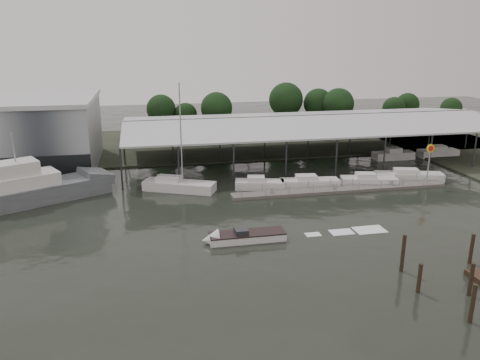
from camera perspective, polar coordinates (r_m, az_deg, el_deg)
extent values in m
plane|color=black|center=(47.01, 0.05, -6.24)|extent=(200.00, 200.00, 0.00)
cube|color=#373C2D|center=(86.79, -5.60, 4.47)|extent=(140.00, 30.00, 0.30)
cube|color=#969C9F|center=(76.08, -26.18, 4.88)|extent=(24.00, 20.00, 10.00)
cube|color=silver|center=(75.34, -26.68, 8.75)|extent=(24.50, 20.50, 0.60)
cube|color=#2C2F31|center=(75.86, 8.44, 7.73)|extent=(58.00, 0.40, 0.30)
cylinder|color=#2C2F31|center=(61.00, -14.28, 1.37)|extent=(0.24, 0.24, 5.50)
cylinder|color=#2C2F31|center=(83.43, -13.72, 5.44)|extent=(0.24, 0.24, 5.50)
cylinder|color=#2C2F31|center=(99.76, 21.99, 6.49)|extent=(0.24, 0.24, 5.50)
cube|color=#68635C|center=(60.33, 12.17, -1.18)|extent=(28.00, 2.00, 0.40)
cylinder|color=#979A9C|center=(55.46, 0.17, -1.73)|extent=(0.10, 0.10, 1.20)
cylinder|color=#979A9C|center=(67.09, 22.12, 0.29)|extent=(0.10, 0.10, 1.20)
cube|color=#979A9C|center=(59.80, 11.32, -0.79)|extent=(0.30, 0.30, 0.70)
cylinder|color=#979A9C|center=(65.40, 21.98, 1.45)|extent=(0.16, 0.16, 5.00)
cylinder|color=yellow|center=(64.84, 22.21, 3.58)|extent=(1.10, 0.12, 1.10)
cylinder|color=red|center=(64.79, 22.25, 3.57)|extent=(0.70, 0.05, 0.70)
cube|color=gray|center=(109.43, 24.35, 6.62)|extent=(10.00, 8.00, 4.00)
cube|color=slate|center=(59.90, -24.18, -1.73)|extent=(18.26, 12.54, 2.40)
cube|color=slate|center=(61.99, -17.20, 0.55)|extent=(5.11, 5.50, 1.86)
cube|color=silver|center=(59.16, -25.40, -0.29)|extent=(9.35, 7.35, 1.80)
cube|color=silver|center=(58.74, -25.60, 1.30)|extent=(5.38, 4.91, 1.61)
cylinder|color=#979A9C|center=(58.21, -25.89, 3.58)|extent=(0.18, 0.18, 3.50)
cube|color=silver|center=(59.69, -7.40, -0.83)|extent=(9.34, 6.20, 1.40)
cube|color=silver|center=(59.94, -8.73, 0.09)|extent=(3.40, 2.86, 0.80)
cylinder|color=#979A9C|center=(57.88, -7.22, 5.52)|extent=(0.16, 0.16, 12.49)
cylinder|color=#979A9C|center=(59.70, -8.51, 0.53)|extent=(3.22, 1.59, 0.12)
cube|color=silver|center=(44.80, 0.87, -6.96)|extent=(7.26, 2.00, 0.90)
cone|color=silver|center=(44.22, -3.67, -7.32)|extent=(1.60, 2.00, 2.00)
cube|color=black|center=(44.64, 0.87, -6.49)|extent=(7.26, 2.06, 0.12)
cube|color=#2C2F31|center=(44.43, 0.14, -6.25)|extent=(1.20, 1.40, 0.50)
cube|color=white|center=(46.71, 8.89, -6.59)|extent=(2.30, 1.50, 0.04)
cube|color=white|center=(47.79, 12.28, -6.23)|extent=(3.10, 2.00, 0.04)
cube|color=white|center=(49.04, 15.51, -5.86)|extent=(3.90, 2.50, 0.04)
cube|color=silver|center=(60.12, 2.41, -0.58)|extent=(6.57, 3.61, 1.10)
cube|color=silver|center=(59.77, 1.96, 0.13)|extent=(2.50, 2.08, 0.70)
cube|color=silver|center=(61.32, 8.48, -0.40)|extent=(7.78, 3.01, 1.10)
cube|color=silver|center=(60.92, 8.07, 0.29)|extent=(2.81, 1.89, 0.70)
cube|color=silver|center=(63.82, 15.42, -0.15)|extent=(7.53, 3.75, 1.10)
cube|color=silver|center=(63.38, 15.07, 0.52)|extent=(2.82, 2.13, 0.70)
cube|color=silver|center=(67.63, 19.87, 0.38)|extent=(9.23, 4.41, 1.10)
cube|color=silver|center=(67.17, 19.58, 1.02)|extent=(3.44, 2.35, 0.70)
cylinder|color=#302518|center=(39.43, 26.28, -11.19)|extent=(0.32, 0.32, 3.23)
cylinder|color=#302518|center=(38.40, 20.98, -11.49)|extent=(0.32, 0.32, 2.98)
cylinder|color=#302518|center=(40.98, 19.21, -8.80)|extent=(0.32, 0.32, 3.84)
cylinder|color=#302518|center=(44.72, 26.34, -7.87)|extent=(0.32, 0.32, 3.30)
cylinder|color=#302518|center=(35.96, 26.42, -13.76)|extent=(0.32, 0.32, 3.46)
cylinder|color=black|center=(92.89, -9.49, 6.32)|extent=(0.50, 0.50, 4.00)
sphere|color=#163315|center=(92.32, -9.59, 8.52)|extent=(5.60, 5.60, 5.60)
cylinder|color=black|center=(92.79, -6.60, 6.18)|extent=(0.50, 0.50, 3.22)
sphere|color=#163315|center=(92.31, -6.66, 7.95)|extent=(4.50, 4.50, 4.50)
cylinder|color=black|center=(90.30, -2.84, 6.33)|extent=(0.50, 0.50, 4.29)
sphere|color=#163315|center=(89.69, -2.88, 8.76)|extent=(6.01, 6.01, 6.01)
cylinder|color=black|center=(96.56, 5.55, 7.13)|extent=(0.50, 0.50, 4.90)
sphere|color=#163315|center=(95.94, 5.62, 9.73)|extent=(6.85, 6.85, 6.85)
cylinder|color=black|center=(99.07, 9.39, 7.04)|extent=(0.50, 0.50, 4.26)
sphere|color=#163315|center=(98.51, 9.49, 9.24)|extent=(5.96, 5.96, 5.96)
cylinder|color=black|center=(96.80, 11.75, 6.74)|extent=(0.50, 0.50, 4.43)
sphere|color=#163315|center=(96.22, 11.89, 9.08)|extent=(6.20, 6.20, 6.20)
cylinder|color=black|center=(104.24, 18.09, 6.67)|extent=(0.50, 0.50, 3.37)
sphere|color=#163315|center=(103.80, 18.24, 8.31)|extent=(4.71, 4.71, 4.71)
cylinder|color=black|center=(108.81, 19.55, 6.97)|extent=(0.50, 0.50, 3.58)
sphere|color=#163315|center=(108.36, 19.72, 8.65)|extent=(5.01, 5.01, 5.01)
cylinder|color=black|center=(110.31, 24.16, 6.50)|extent=(0.50, 0.50, 3.20)
sphere|color=#163315|center=(109.92, 24.34, 7.97)|extent=(4.48, 4.48, 4.48)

